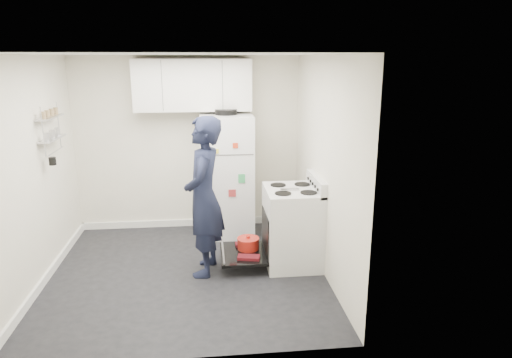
{
  "coord_description": "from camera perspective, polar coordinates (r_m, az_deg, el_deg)",
  "views": [
    {
      "loc": [
        0.28,
        -4.98,
        2.46
      ],
      "look_at": [
        0.85,
        0.29,
        1.05
      ],
      "focal_mm": 32.0,
      "sensor_mm": 36.0,
      "label": 1
    }
  ],
  "objects": [
    {
      "name": "upper_cabinets",
      "position": [
        6.42,
        -7.9,
        11.55
      ],
      "size": [
        1.6,
        0.33,
        0.7
      ],
      "primitive_type": "cube",
      "color": "silver",
      "rests_on": "room"
    },
    {
      "name": "electric_range",
      "position": [
        5.59,
        4.42,
        -6.02
      ],
      "size": [
        0.66,
        0.76,
        1.1
      ],
      "color": "silver",
      "rests_on": "ground"
    },
    {
      "name": "room",
      "position": [
        5.17,
        -9.37,
        0.68
      ],
      "size": [
        3.21,
        3.21,
        2.51
      ],
      "color": "black",
      "rests_on": "ground"
    },
    {
      "name": "wall_shelf_rack",
      "position": [
        5.81,
        -24.24,
        5.83
      ],
      "size": [
        0.14,
        0.6,
        0.61
      ],
      "color": "#B2B2B7",
      "rests_on": "room"
    },
    {
      "name": "open_oven_door",
      "position": [
        5.67,
        -1.36,
        -8.79
      ],
      "size": [
        0.55,
        0.7,
        0.22
      ],
      "color": "black",
      "rests_on": "ground"
    },
    {
      "name": "person",
      "position": [
        5.24,
        -6.53,
        -2.25
      ],
      "size": [
        0.55,
        0.74,
        1.85
      ],
      "primitive_type": "imported",
      "rotation": [
        0.0,
        0.0,
        -1.74
      ],
      "color": "black",
      "rests_on": "ground"
    },
    {
      "name": "refrigerator",
      "position": [
        6.44,
        -3.64,
        0.51
      ],
      "size": [
        0.72,
        0.74,
        1.78
      ],
      "color": "white",
      "rests_on": "ground"
    }
  ]
}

